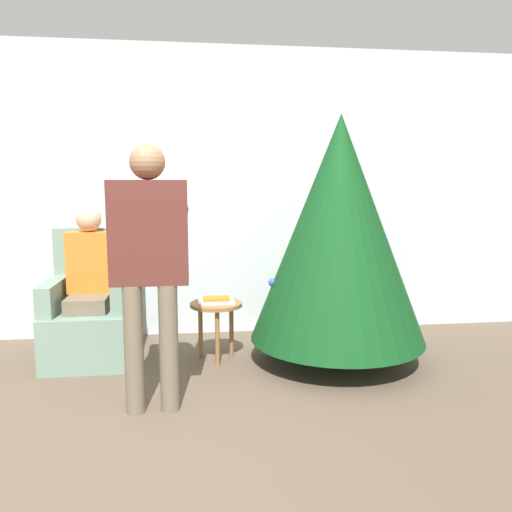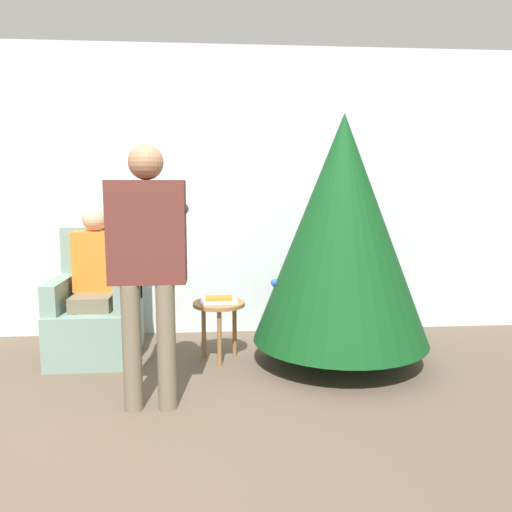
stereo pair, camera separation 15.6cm
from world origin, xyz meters
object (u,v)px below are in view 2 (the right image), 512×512
object	(u,v)px
armchair	(98,314)
person_standing	(148,251)
christmas_tree	(342,230)
person_seated	(95,276)
side_stool	(219,311)

from	to	relation	value
armchair	person_standing	size ratio (longest dim) A/B	0.64
christmas_tree	person_standing	distance (m)	1.58
christmas_tree	person_seated	bearing A→B (deg)	171.37
christmas_tree	person_standing	world-z (taller)	christmas_tree
armchair	side_stool	xyz separation A→B (m)	(1.02, -0.20, 0.05)
person_seated	side_stool	bearing A→B (deg)	-9.13
christmas_tree	person_seated	xyz separation A→B (m)	(-1.99, 0.30, -0.40)
person_standing	armchair	bearing A→B (deg)	118.94
armchair	side_stool	distance (m)	1.04
person_seated	side_stool	xyz separation A→B (m)	(1.02, -0.16, -0.28)
christmas_tree	side_stool	world-z (taller)	christmas_tree
christmas_tree	armchair	world-z (taller)	christmas_tree
christmas_tree	side_stool	distance (m)	1.19
armchair	person_standing	distance (m)	1.35
christmas_tree	person_standing	bearing A→B (deg)	-153.83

